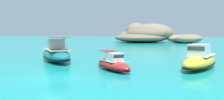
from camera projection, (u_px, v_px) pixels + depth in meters
ground_plane at (51, 78)px, 19.16m from camera, size 400.00×400.00×0.00m
islet_large at (144, 35)px, 92.39m from camera, size 26.76×29.20×8.30m
islet_small at (185, 39)px, 85.95m from camera, size 16.54×19.09×3.28m
motorboat_teal at (56, 53)px, 30.81m from camera, size 9.63×10.02×3.35m
motorboat_yellow at (200, 60)px, 24.49m from camera, size 5.44×9.57×2.70m
motorboat_red at (113, 64)px, 23.30m from camera, size 5.83×5.78×1.98m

